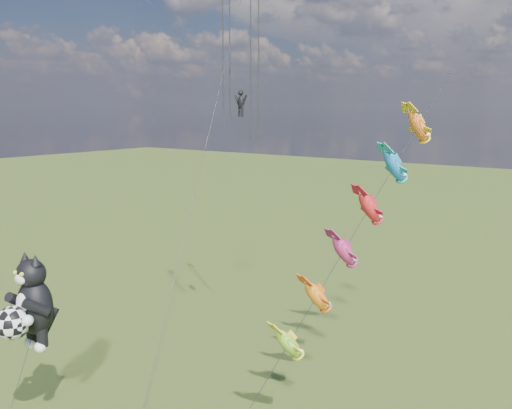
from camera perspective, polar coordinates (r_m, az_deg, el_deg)
The scene contains 3 objects.
cat_kite_rig at distance 30.52m, azimuth -21.81°, elevation -9.32°, with size 2.27×4.08×9.78m.
fish_windsock_rig at distance 30.00m, azimuth 10.00°, elevation -2.54°, with size 5.26×15.15×18.71m.
parafoil_rig at distance 36.76m, azimuth -1.68°, elevation 12.10°, with size 5.67×16.84×27.70m.
Camera 1 is at (29.72, -15.37, 16.81)m, focal length 40.00 mm.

